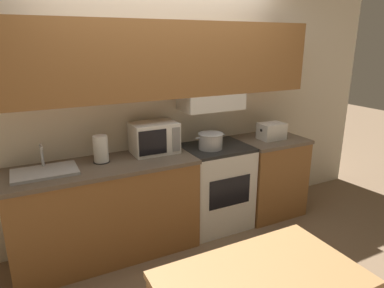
% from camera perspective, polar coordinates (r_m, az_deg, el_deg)
% --- Properties ---
extents(ground_plane, '(16.00, 16.00, 0.00)m').
position_cam_1_polar(ground_plane, '(3.87, -4.41, -12.78)').
color(ground_plane, '#7F664C').
extents(wall_back, '(5.38, 0.38, 2.55)m').
position_cam_1_polar(wall_back, '(3.33, -4.35, 9.71)').
color(wall_back, silver).
rests_on(wall_back, ground_plane).
extents(lower_counter_main, '(1.62, 0.60, 0.88)m').
position_cam_1_polar(lower_counter_main, '(3.24, -14.05, -10.64)').
color(lower_counter_main, '#936033').
rests_on(lower_counter_main, ground_plane).
extents(lower_counter_right_stub, '(0.71, 0.60, 0.88)m').
position_cam_1_polar(lower_counter_right_stub, '(3.99, 12.53, -5.12)').
color(lower_counter_right_stub, '#936033').
rests_on(lower_counter_right_stub, ground_plane).
extents(stove_range, '(0.66, 0.56, 0.88)m').
position_cam_1_polar(stove_range, '(3.63, 3.89, -7.04)').
color(stove_range, white).
rests_on(stove_range, ground_plane).
extents(cooking_pot, '(0.33, 0.25, 0.16)m').
position_cam_1_polar(cooking_pot, '(3.37, 3.11, 0.59)').
color(cooking_pot, '#B7BABF').
rests_on(cooking_pot, stove_range).
extents(microwave, '(0.43, 0.30, 0.29)m').
position_cam_1_polar(microwave, '(3.25, -6.33, 1.05)').
color(microwave, white).
rests_on(microwave, lower_counter_main).
extents(toaster, '(0.28, 0.19, 0.17)m').
position_cam_1_polar(toaster, '(3.80, 13.12, 2.12)').
color(toaster, white).
rests_on(toaster, lower_counter_right_stub).
extents(sink_basin, '(0.50, 0.32, 0.22)m').
position_cam_1_polar(sink_basin, '(3.00, -23.34, -4.22)').
color(sink_basin, '#B7BABF').
rests_on(sink_basin, lower_counter_main).
extents(paper_towel_roll, '(0.15, 0.15, 0.24)m').
position_cam_1_polar(paper_towel_roll, '(3.09, -14.96, -0.83)').
color(paper_towel_roll, black).
rests_on(paper_towel_roll, lower_counter_main).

